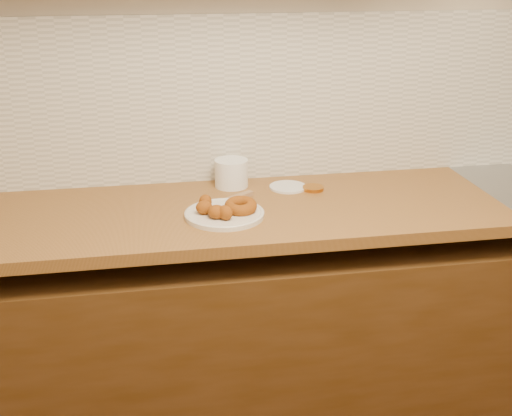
% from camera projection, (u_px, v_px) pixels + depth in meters
% --- Properties ---
extents(wall_back, '(4.00, 0.02, 2.70)m').
position_uv_depth(wall_back, '(331.00, 55.00, 2.33)').
color(wall_back, '#BAAB8F').
rests_on(wall_back, ground).
extents(base_cabinet, '(3.60, 0.60, 0.77)m').
position_uv_depth(base_cabinet, '(343.00, 328.00, 2.40)').
color(base_cabinet, '#533318').
rests_on(base_cabinet, floor).
extents(butcher_block, '(2.30, 0.62, 0.04)m').
position_uv_depth(butcher_block, '(161.00, 217.00, 2.11)').
color(butcher_block, '#966132').
rests_on(butcher_block, base_cabinet).
extents(backsplash, '(3.60, 0.02, 0.60)m').
position_uv_depth(backsplash, '(330.00, 96.00, 2.37)').
color(backsplash, silver).
rests_on(backsplash, wall_back).
extents(donut_plate, '(0.26, 0.26, 0.01)m').
position_uv_depth(donut_plate, '(224.00, 214.00, 2.07)').
color(donut_plate, silver).
rests_on(donut_plate, butcher_block).
extents(ring_donut, '(0.11, 0.11, 0.05)m').
position_uv_depth(ring_donut, '(240.00, 206.00, 2.07)').
color(ring_donut, '#974605').
rests_on(ring_donut, donut_plate).
extents(fried_dough_chunks, '(0.12, 0.16, 0.05)m').
position_uv_depth(fried_dough_chunks, '(213.00, 209.00, 2.03)').
color(fried_dough_chunks, '#974605').
rests_on(fried_dough_chunks, donut_plate).
extents(plastic_tub, '(0.15, 0.15, 0.10)m').
position_uv_depth(plastic_tub, '(231.00, 173.00, 2.32)').
color(plastic_tub, white).
rests_on(plastic_tub, butcher_block).
extents(tub_lid, '(0.17, 0.17, 0.01)m').
position_uv_depth(tub_lid, '(288.00, 187.00, 2.32)').
color(tub_lid, silver).
rests_on(tub_lid, butcher_block).
extents(brass_jar_lid, '(0.10, 0.10, 0.01)m').
position_uv_depth(brass_jar_lid, '(313.00, 188.00, 2.30)').
color(brass_jar_lid, '#BB7220').
rests_on(brass_jar_lid, butcher_block).
extents(wooden_utensil, '(0.17, 0.13, 0.01)m').
position_uv_depth(wooden_utensil, '(232.00, 199.00, 2.20)').
color(wooden_utensil, '#9D754E').
rests_on(wooden_utensil, butcher_block).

